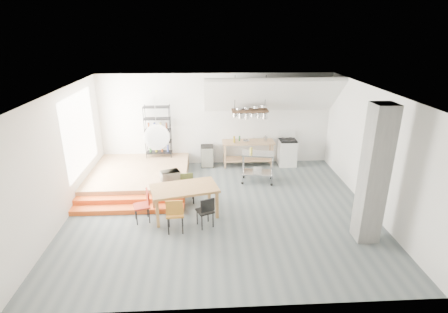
{
  "coord_description": "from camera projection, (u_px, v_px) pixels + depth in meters",
  "views": [
    {
      "loc": [
        -0.38,
        -8.34,
        4.68
      ],
      "look_at": [
        0.12,
        0.8,
        1.24
      ],
      "focal_mm": 28.0,
      "sensor_mm": 36.0,
      "label": 1
    }
  ],
  "objects": [
    {
      "name": "wire_shelving",
      "position": [
        158.0,
        131.0,
        11.88
      ],
      "size": [
        0.88,
        0.38,
        1.8
      ],
      "color": "black",
      "rests_on": "platform"
    },
    {
      "name": "microwave_shelf",
      "position": [
        171.0,
        181.0,
        9.89
      ],
      "size": [
        0.6,
        0.4,
        0.16
      ],
      "color": "#A47E52",
      "rests_on": "platform"
    },
    {
      "name": "wall_right",
      "position": [
        374.0,
        152.0,
        9.1
      ],
      "size": [
        0.04,
        7.0,
        3.2
      ],
      "primitive_type": "cube",
      "color": "silver",
      "rests_on": "ground"
    },
    {
      "name": "pot_rack",
      "position": [
        251.0,
        113.0,
        11.56
      ],
      "size": [
        1.2,
        0.5,
        1.43
      ],
      "color": "#392417",
      "rests_on": "ceiling"
    },
    {
      "name": "bowl",
      "position": [
        246.0,
        141.0,
        12.08
      ],
      "size": [
        0.23,
        0.23,
        0.06
      ],
      "primitive_type": "imported",
      "rotation": [
        0.0,
        0.0,
        -0.01
      ],
      "color": "silver",
      "rests_on": "kitchen_counter"
    },
    {
      "name": "mini_fridge",
      "position": [
        207.0,
        156.0,
        12.3
      ],
      "size": [
        0.44,
        0.44,
        0.75
      ],
      "primitive_type": "cube",
      "color": "black",
      "rests_on": "ground"
    },
    {
      "name": "stove",
      "position": [
        287.0,
        152.0,
        12.37
      ],
      "size": [
        0.6,
        0.6,
        1.18
      ],
      "color": "white",
      "rests_on": "ground"
    },
    {
      "name": "paper_lantern",
      "position": [
        157.0,
        137.0,
        8.28
      ],
      "size": [
        0.6,
        0.6,
        0.6
      ],
      "primitive_type": "sphere",
      "color": "white",
      "rests_on": "ceiling"
    },
    {
      "name": "wall_left",
      "position": [
        61.0,
        158.0,
        8.69
      ],
      "size": [
        0.04,
        7.0,
        3.2
      ],
      "primitive_type": "cube",
      "color": "silver",
      "rests_on": "ground"
    },
    {
      "name": "floor",
      "position": [
        221.0,
        210.0,
        9.46
      ],
      "size": [
        8.0,
        8.0,
        0.0
      ],
      "primitive_type": "plane",
      "color": "#505A5C",
      "rests_on": "ground"
    },
    {
      "name": "platform",
      "position": [
        140.0,
        176.0,
        11.13
      ],
      "size": [
        3.0,
        3.0,
        0.4
      ],
      "primitive_type": "cube",
      "color": "#A47E52",
      "rests_on": "ground"
    },
    {
      "name": "chair_black",
      "position": [
        206.0,
        210.0,
        8.49
      ],
      "size": [
        0.49,
        0.49,
        0.81
      ],
      "rotation": [
        0.0,
        0.0,
        3.56
      ],
      "color": "black",
      "rests_on": "ground"
    },
    {
      "name": "window_pane",
      "position": [
        80.0,
        133.0,
        10.02
      ],
      "size": [
        0.02,
        2.5,
        2.2
      ],
      "primitive_type": "cube",
      "color": "white",
      "rests_on": "wall_left"
    },
    {
      "name": "ceiling",
      "position": [
        221.0,
        92.0,
        8.33
      ],
      "size": [
        8.0,
        7.0,
        0.02
      ],
      "primitive_type": "cube",
      "color": "white",
      "rests_on": "wall_back"
    },
    {
      "name": "microwave",
      "position": [
        170.0,
        176.0,
        9.84
      ],
      "size": [
        0.61,
        0.52,
        0.29
      ],
      "primitive_type": "imported",
      "rotation": [
        0.0,
        0.0,
        0.38
      ],
      "color": "beige",
      "rests_on": "microwave_shelf"
    },
    {
      "name": "wall_back",
      "position": [
        216.0,
        120.0,
        12.17
      ],
      "size": [
        8.0,
        0.04,
        3.2
      ],
      "primitive_type": "cube",
      "color": "silver",
      "rests_on": "ground"
    },
    {
      "name": "concrete_column",
      "position": [
        374.0,
        175.0,
        7.67
      ],
      "size": [
        0.5,
        0.5,
        3.2
      ],
      "primitive_type": "cube",
      "color": "slate",
      "rests_on": "ground"
    },
    {
      "name": "chair_mustard",
      "position": [
        175.0,
        212.0,
        8.25
      ],
      "size": [
        0.44,
        0.44,
        0.91
      ],
      "rotation": [
        0.0,
        0.0,
        3.2
      ],
      "color": "#AE6E1D",
      "rests_on": "ground"
    },
    {
      "name": "step_upper",
      "position": [
        130.0,
        201.0,
        9.66
      ],
      "size": [
        3.0,
        0.35,
        0.27
      ],
      "primitive_type": "cube",
      "color": "#E2541A",
      "rests_on": "ground"
    },
    {
      "name": "chair_red",
      "position": [
        144.0,
        203.0,
        8.77
      ],
      "size": [
        0.48,
        0.48,
        0.84
      ],
      "rotation": [
        0.0,
        0.0,
        -1.28
      ],
      "color": "#A12617",
      "rests_on": "ground"
    },
    {
      "name": "kitchen_counter",
      "position": [
        248.0,
        149.0,
        12.24
      ],
      "size": [
        1.8,
        0.6,
        0.91
      ],
      "color": "#A47E52",
      "rests_on": "ground"
    },
    {
      "name": "dining_table",
      "position": [
        184.0,
        190.0,
        8.97
      ],
      "size": [
        1.86,
        1.32,
        0.8
      ],
      "rotation": [
        0.0,
        0.0,
        0.24
      ],
      "color": "olive",
      "rests_on": "ground"
    },
    {
      "name": "chair_olive",
      "position": [
        187.0,
        185.0,
        9.78
      ],
      "size": [
        0.41,
        0.41,
        0.81
      ],
      "rotation": [
        0.0,
        0.0,
        0.12
      ],
      "color": "#525E2C",
      "rests_on": "ground"
    },
    {
      "name": "step_lower",
      "position": [
        128.0,
        209.0,
        9.35
      ],
      "size": [
        3.0,
        0.35,
        0.13
      ],
      "primitive_type": "cube",
      "color": "#E2541A",
      "rests_on": "ground"
    },
    {
      "name": "slope_ceiling",
      "position": [
        272.0,
        95.0,
        11.37
      ],
      "size": [
        4.4,
        1.44,
        1.32
      ],
      "primitive_type": "cube",
      "rotation": [
        -0.73,
        0.0,
        0.0
      ],
      "color": "white",
      "rests_on": "wall_back"
    },
    {
      "name": "rolling_cart",
      "position": [
        258.0,
        163.0,
        10.94
      ],
      "size": [
        1.07,
        0.71,
        0.97
      ],
      "rotation": [
        0.0,
        0.0,
        -0.17
      ],
      "color": "silver",
      "rests_on": "ground"
    }
  ]
}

